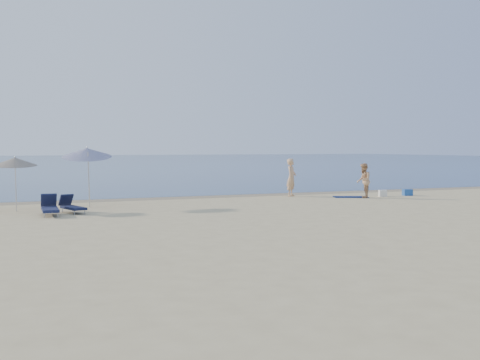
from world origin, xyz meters
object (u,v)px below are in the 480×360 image
at_px(blue_cooler, 407,192).
at_px(umbrella_near, 87,152).
at_px(person_left, 291,177).
at_px(person_right, 364,181).

relative_size(blue_cooler, umbrella_near, 0.17).
bearing_deg(person_left, umbrella_near, 143.12).
height_order(person_right, blue_cooler, person_right).
bearing_deg(person_left, blue_cooler, -64.20).
bearing_deg(blue_cooler, person_left, 172.80).
xyz_separation_m(person_left, blue_cooler, (5.65, -1.94, -0.79)).
relative_size(person_right, umbrella_near, 0.64).
relative_size(person_left, umbrella_near, 0.72).
bearing_deg(person_right, blue_cooler, 130.28).
bearing_deg(person_left, person_right, -83.56).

